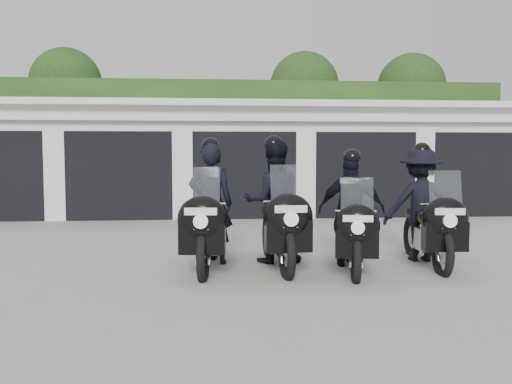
{
  "coord_description": "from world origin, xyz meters",
  "views": [
    {
      "loc": [
        -0.87,
        -8.12,
        1.66
      ],
      "look_at": [
        -0.15,
        0.34,
        1.05
      ],
      "focal_mm": 38.0,
      "sensor_mm": 36.0,
      "label": 1
    }
  ],
  "objects": [
    {
      "name": "ground",
      "position": [
        0.0,
        0.0,
        0.0
      ],
      "size": [
        80.0,
        80.0,
        0.0
      ],
      "primitive_type": "plane",
      "color": "gray",
      "rests_on": "ground"
    },
    {
      "name": "garage_block",
      "position": [
        -0.0,
        8.06,
        1.42
      ],
      "size": [
        16.4,
        6.8,
        2.96
      ],
      "color": "silver",
      "rests_on": "ground"
    },
    {
      "name": "background_vegetation",
      "position": [
        0.37,
        12.92,
        2.77
      ],
      "size": [
        20.0,
        3.9,
        5.8
      ],
      "color": "#1C3914",
      "rests_on": "ground"
    },
    {
      "name": "police_bike_a",
      "position": [
        -0.89,
        -0.33,
        0.77
      ],
      "size": [
        0.8,
        2.24,
        1.95
      ],
      "rotation": [
        0.0,
        0.0,
        -0.1
      ],
      "color": "black",
      "rests_on": "ground"
    },
    {
      "name": "police_bike_b",
      "position": [
        0.1,
        -0.18,
        0.84
      ],
      "size": [
        0.93,
        2.29,
        1.99
      ],
      "rotation": [
        0.0,
        0.0,
        0.05
      ],
      "color": "black",
      "rests_on": "ground"
    },
    {
      "name": "police_bike_c",
      "position": [
        1.16,
        -0.55,
        0.75
      ],
      "size": [
        1.05,
        2.02,
        1.78
      ],
      "rotation": [
        0.0,
        0.0,
        -0.19
      ],
      "color": "black",
      "rests_on": "ground"
    },
    {
      "name": "police_bike_d",
      "position": [
        2.35,
        -0.22,
        0.8
      ],
      "size": [
        1.17,
        2.16,
        1.88
      ],
      "rotation": [
        0.0,
        0.0,
        -0.08
      ],
      "color": "black",
      "rests_on": "ground"
    }
  ]
}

